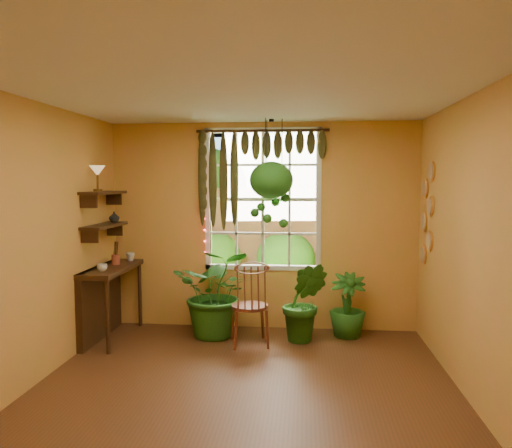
{
  "coord_description": "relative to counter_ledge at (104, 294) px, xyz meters",
  "views": [
    {
      "loc": [
        0.55,
        -4.23,
        1.94
      ],
      "look_at": [
        0.02,
        1.15,
        1.47
      ],
      "focal_mm": 35.0,
      "sensor_mm": 36.0,
      "label": 1
    }
  ],
  "objects": [
    {
      "name": "brush_jar",
      "position": [
        0.11,
        0.13,
        0.49
      ],
      "size": [
        0.1,
        0.1,
        0.37
      ],
      "color": "brown",
      "rests_on": "counter_ledge"
    },
    {
      "name": "potted_plant_left",
      "position": [
        1.38,
        0.2,
        0.01
      ],
      "size": [
        1.02,
        0.88,
        1.12
      ],
      "primitive_type": "imported",
      "rotation": [
        0.0,
        0.0,
        -0.01
      ],
      "color": "#144612",
      "rests_on": "floor"
    },
    {
      "name": "hanging_basket",
      "position": [
        2.04,
        0.34,
        1.35
      ],
      "size": [
        0.54,
        0.54,
        1.35
      ],
      "color": "black",
      "rests_on": "ceiling"
    },
    {
      "name": "shelf_lower",
      "position": [
        0.03,
        0.0,
        0.85
      ],
      "size": [
        0.25,
        0.9,
        0.04
      ],
      "primitive_type": "cube",
      "color": "#38200F",
      "rests_on": "wall_left"
    },
    {
      "name": "wall_right",
      "position": [
        3.91,
        -1.6,
        0.8
      ],
      "size": [
        0.0,
        4.5,
        4.5
      ],
      "primitive_type": "plane",
      "rotation": [
        1.57,
        0.0,
        -1.57
      ],
      "color": "#E2934D",
      "rests_on": "floor"
    },
    {
      "name": "potted_plant_mid",
      "position": [
        2.46,
        0.1,
        -0.07
      ],
      "size": [
        0.57,
        0.48,
        0.97
      ],
      "primitive_type": "imported",
      "rotation": [
        0.0,
        0.0,
        -0.09
      ],
      "color": "#144612",
      "rests_on": "floor"
    },
    {
      "name": "cup_b",
      "position": [
        0.19,
        0.44,
        0.4
      ],
      "size": [
        0.14,
        0.14,
        0.11
      ],
      "primitive_type": "imported",
      "rotation": [
        0.0,
        0.0,
        0.25
      ],
      "color": "beige",
      "rests_on": "counter_ledge"
    },
    {
      "name": "window",
      "position": [
        1.91,
        0.68,
        1.15
      ],
      "size": [
        1.52,
        0.1,
        1.86
      ],
      "color": "white",
      "rests_on": "wall_back"
    },
    {
      "name": "wall_left",
      "position": [
        -0.09,
        -1.6,
        0.8
      ],
      "size": [
        0.0,
        4.5,
        4.5
      ],
      "primitive_type": "plane",
      "rotation": [
        1.57,
        0.0,
        1.57
      ],
      "color": "#E2934D",
      "rests_on": "floor"
    },
    {
      "name": "wall_back",
      "position": [
        1.91,
        0.65,
        0.8
      ],
      "size": [
        4.0,
        0.0,
        4.0
      ],
      "primitive_type": "plane",
      "rotation": [
        1.57,
        0.0,
        0.0
      ],
      "color": "#E2934D",
      "rests_on": "floor"
    },
    {
      "name": "windsor_chair",
      "position": [
        1.82,
        -0.09,
        -0.21
      ],
      "size": [
        0.53,
        0.55,
        1.17
      ],
      "rotation": [
        0.0,
        0.0,
        0.24
      ],
      "color": "brown",
      "rests_on": "floor"
    },
    {
      "name": "backyard",
      "position": [
        2.15,
        5.27,
        0.73
      ],
      "size": [
        14.0,
        10.0,
        12.0
      ],
      "color": "#215F1B",
      "rests_on": "ground"
    },
    {
      "name": "potted_plant_right",
      "position": [
        3.0,
        0.35,
        -0.15
      ],
      "size": [
        0.46,
        0.46,
        0.8
      ],
      "primitive_type": "imported",
      "rotation": [
        0.0,
        0.0,
        0.03
      ],
      "color": "#144612",
      "rests_on": "floor"
    },
    {
      "name": "floor",
      "position": [
        1.91,
        -1.6,
        -0.55
      ],
      "size": [
        4.5,
        4.5,
        0.0
      ],
      "primitive_type": "plane",
      "color": "#572E18",
      "rests_on": "ground"
    },
    {
      "name": "counter_ledge",
      "position": [
        0.0,
        0.0,
        0.0
      ],
      "size": [
        0.4,
        1.2,
        0.9
      ],
      "color": "#38200F",
      "rests_on": "floor"
    },
    {
      "name": "string_lights",
      "position": [
        1.15,
        0.59,
        1.2
      ],
      "size": [
        0.03,
        0.03,
        1.54
      ],
      "primitive_type": null,
      "color": "#FF2633",
      "rests_on": "window"
    },
    {
      "name": "shelf_vase",
      "position": [
        0.04,
        0.3,
        0.93
      ],
      "size": [
        0.17,
        0.17,
        0.14
      ],
      "primitive_type": "imported",
      "rotation": [
        0.0,
        0.0,
        -0.38
      ],
      "color": "#B2AD99",
      "rests_on": "shelf_lower"
    },
    {
      "name": "valance_vine",
      "position": [
        1.82,
        0.56,
        1.73
      ],
      "size": [
        1.7,
        0.12,
        1.1
      ],
      "color": "#38200F",
      "rests_on": "window"
    },
    {
      "name": "cup_a",
      "position": [
        0.13,
        -0.33,
        0.39
      ],
      "size": [
        0.14,
        0.14,
        0.09
      ],
      "primitive_type": "imported",
      "rotation": [
        0.0,
        0.0,
        -0.33
      ],
      "color": "silver",
      "rests_on": "counter_ledge"
    },
    {
      "name": "shelf_upper",
      "position": [
        0.03,
        0.0,
        1.25
      ],
      "size": [
        0.25,
        0.9,
        0.04
      ],
      "primitive_type": "cube",
      "color": "#38200F",
      "rests_on": "wall_left"
    },
    {
      "name": "wall_plates",
      "position": [
        3.89,
        0.19,
        1.0
      ],
      "size": [
        0.04,
        0.32,
        1.1
      ],
      "primitive_type": null,
      "color": "#F8EECA",
      "rests_on": "wall_right"
    },
    {
      "name": "ceiling",
      "position": [
        1.91,
        -1.6,
        2.15
      ],
      "size": [
        4.5,
        4.5,
        0.0
      ],
      "primitive_type": "plane",
      "rotation": [
        3.14,
        0.0,
        0.0
      ],
      "color": "white",
      "rests_on": "wall_back"
    },
    {
      "name": "tiffany_lamp",
      "position": [
        0.05,
        -0.21,
        1.49
      ],
      "size": [
        0.18,
        0.18,
        0.3
      ],
      "color": "brown",
      "rests_on": "shelf_upper"
    }
  ]
}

